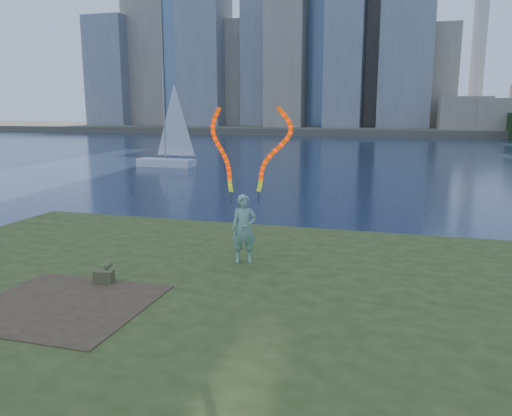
% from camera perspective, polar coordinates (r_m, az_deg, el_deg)
% --- Properties ---
extents(ground, '(320.00, 320.00, 0.00)m').
position_cam_1_polar(ground, '(12.29, -3.27, -10.14)').
color(ground, '#18243C').
rests_on(ground, ground).
extents(grassy_knoll, '(20.00, 18.00, 0.80)m').
position_cam_1_polar(grassy_knoll, '(10.19, -7.66, -12.81)').
color(grassy_knoll, '#344318').
rests_on(grassy_knoll, ground).
extents(dirt_patch, '(3.20, 3.00, 0.02)m').
position_cam_1_polar(dirt_patch, '(10.35, -21.23, -10.27)').
color(dirt_patch, '#47331E').
rests_on(dirt_patch, grassy_knoll).
extents(far_shore, '(320.00, 40.00, 1.20)m').
position_cam_1_polar(far_shore, '(105.93, 14.14, 8.74)').
color(far_shore, '#4E4939').
rests_on(far_shore, ground).
extents(woman_with_ribbons, '(1.98, 0.72, 4.05)m').
position_cam_1_polar(woman_with_ribbons, '(11.98, -1.36, 0.31)').
color(woman_with_ribbons, '#1F6D44').
rests_on(woman_with_ribbons, grassy_knoll).
extents(canvas_bag, '(0.42, 0.48, 0.37)m').
position_cam_1_polar(canvas_bag, '(11.29, -16.95, -7.43)').
color(canvas_bag, '#453F25').
rests_on(canvas_bag, grassy_knoll).
extents(sailboat, '(4.95, 1.77, 7.46)m').
position_cam_1_polar(sailboat, '(40.40, -9.98, 6.49)').
color(sailboat, silver).
rests_on(sailboat, ground).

